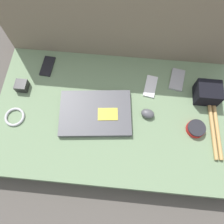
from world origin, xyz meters
TOP-DOWN VIEW (x-y plane):
  - ground_plane at (0.00, 0.00)m, footprint 8.00×8.00m
  - couch_seat at (0.00, 0.00)m, footprint 1.11×0.65m
  - couch_backrest at (0.00, 0.43)m, footprint 1.11×0.20m
  - laptop at (-0.08, -0.01)m, footprint 0.35×0.26m
  - computer_mouse at (0.17, 0.01)m, footprint 0.07×0.06m
  - speaker_puck at (0.38, -0.04)m, footprint 0.08×0.08m
  - phone_silver at (-0.35, 0.23)m, footprint 0.06×0.12m
  - phone_black at (0.18, 0.16)m, footprint 0.07×0.12m
  - phone_small at (0.31, 0.21)m, footprint 0.08×0.13m
  - camera_pouch at (0.44, 0.13)m, footprint 0.11×0.10m
  - charger_brick at (-0.45, 0.10)m, footprint 0.06×0.06m
  - cable_coil at (-0.45, -0.06)m, footprint 0.09×0.09m
  - drumstick_pair at (0.47, 0.01)m, footprint 0.05×0.37m

SIDE VIEW (x-z plane):
  - ground_plane at x=0.00m, z-range 0.00..0.00m
  - couch_seat at x=0.00m, z-range 0.00..0.11m
  - phone_black at x=0.18m, z-range 0.11..0.12m
  - phone_silver at x=-0.35m, z-range 0.11..0.12m
  - cable_coil at x=-0.45m, z-range 0.11..0.12m
  - phone_small at x=0.31m, z-range 0.11..0.12m
  - drumstick_pair at x=0.47m, z-range 0.11..0.12m
  - laptop at x=-0.08m, z-range 0.11..0.13m
  - speaker_puck at x=0.38m, z-range 0.11..0.14m
  - computer_mouse at x=0.17m, z-range 0.11..0.14m
  - charger_brick at x=-0.45m, z-range 0.11..0.15m
  - camera_pouch at x=0.44m, z-range 0.11..0.19m
  - couch_backrest at x=0.00m, z-range 0.00..0.54m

